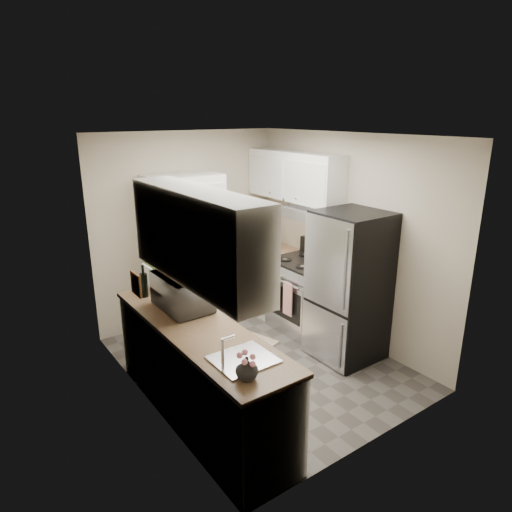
{
  "coord_description": "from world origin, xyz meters",
  "views": [
    {
      "loc": [
        -2.68,
        -3.69,
        2.71
      ],
      "look_at": [
        0.06,
        0.15,
        1.22
      ],
      "focal_mm": 32.0,
      "sensor_mm": 36.0,
      "label": 1
    }
  ],
  "objects_px": {
    "electric_range": "(303,294)",
    "wine_bottle": "(144,282)",
    "microwave": "(183,292)",
    "toaster_oven": "(264,239)",
    "pantry_cabinet": "(186,254)",
    "refrigerator": "(349,286)"
  },
  "relations": [
    {
      "from": "electric_range",
      "to": "wine_bottle",
      "type": "distance_m",
      "value": 2.16
    },
    {
      "from": "microwave",
      "to": "toaster_oven",
      "type": "distance_m",
      "value": 2.29
    },
    {
      "from": "pantry_cabinet",
      "to": "microwave",
      "type": "relative_size",
      "value": 3.31
    },
    {
      "from": "pantry_cabinet",
      "to": "microwave",
      "type": "bearing_deg",
      "value": -118.13
    },
    {
      "from": "refrigerator",
      "to": "toaster_oven",
      "type": "height_order",
      "value": "refrigerator"
    },
    {
      "from": "pantry_cabinet",
      "to": "refrigerator",
      "type": "bearing_deg",
      "value": -56.54
    },
    {
      "from": "microwave",
      "to": "wine_bottle",
      "type": "relative_size",
      "value": 1.97
    },
    {
      "from": "electric_range",
      "to": "refrigerator",
      "type": "distance_m",
      "value": 0.88
    },
    {
      "from": "electric_range",
      "to": "toaster_oven",
      "type": "relative_size",
      "value": 3.34
    },
    {
      "from": "electric_range",
      "to": "microwave",
      "type": "height_order",
      "value": "microwave"
    },
    {
      "from": "pantry_cabinet",
      "to": "toaster_oven",
      "type": "relative_size",
      "value": 5.91
    },
    {
      "from": "microwave",
      "to": "wine_bottle",
      "type": "distance_m",
      "value": 0.52
    },
    {
      "from": "electric_range",
      "to": "toaster_oven",
      "type": "xyz_separation_m",
      "value": [
        0.02,
        0.88,
        0.54
      ]
    },
    {
      "from": "electric_range",
      "to": "toaster_oven",
      "type": "distance_m",
      "value": 1.03
    },
    {
      "from": "electric_range",
      "to": "refrigerator",
      "type": "relative_size",
      "value": 0.66
    },
    {
      "from": "pantry_cabinet",
      "to": "toaster_oven",
      "type": "xyz_separation_m",
      "value": [
        1.19,
        -0.05,
        0.02
      ]
    },
    {
      "from": "toaster_oven",
      "to": "microwave",
      "type": "bearing_deg",
      "value": -126.03
    },
    {
      "from": "refrigerator",
      "to": "microwave",
      "type": "xyz_separation_m",
      "value": [
        -1.85,
        0.4,
        0.24
      ]
    },
    {
      "from": "wine_bottle",
      "to": "toaster_oven",
      "type": "distance_m",
      "value": 2.24
    },
    {
      "from": "microwave",
      "to": "pantry_cabinet",
      "type": "bearing_deg",
      "value": -28.75
    },
    {
      "from": "refrigerator",
      "to": "microwave",
      "type": "height_order",
      "value": "refrigerator"
    },
    {
      "from": "pantry_cabinet",
      "to": "microwave",
      "type": "xyz_separation_m",
      "value": [
        -0.71,
        -1.33,
        0.09
      ]
    }
  ]
}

